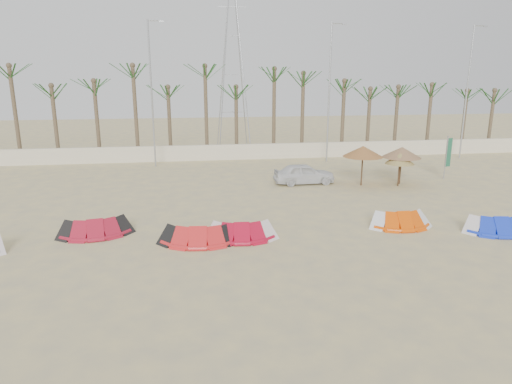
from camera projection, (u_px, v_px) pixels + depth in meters
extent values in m
plane|color=#D7C078|center=(278.00, 263.00, 17.85)|extent=(120.00, 120.00, 0.00)
cube|color=beige|center=(229.00, 152.00, 38.74)|extent=(60.00, 0.30, 1.30)
cylinder|color=brown|center=(57.00, 122.00, 37.55)|extent=(0.32, 0.32, 6.50)
ellipsoid|color=#194719|center=(53.00, 82.00, 36.73)|extent=(4.00, 4.00, 2.40)
cylinder|color=brown|center=(180.00, 120.00, 38.95)|extent=(0.32, 0.32, 6.50)
ellipsoid|color=#194719|center=(179.00, 81.00, 38.13)|extent=(4.00, 4.00, 2.40)
cylinder|color=brown|center=(294.00, 119.00, 40.35)|extent=(0.32, 0.32, 6.50)
ellipsoid|color=#194719|center=(295.00, 81.00, 39.52)|extent=(4.00, 4.00, 2.40)
cylinder|color=brown|center=(401.00, 117.00, 41.75)|extent=(0.32, 0.32, 6.50)
ellipsoid|color=#194719|center=(404.00, 81.00, 40.92)|extent=(4.00, 4.00, 2.40)
cylinder|color=brown|center=(481.00, 116.00, 42.87)|extent=(0.32, 0.32, 6.50)
ellipsoid|color=#194719|center=(486.00, 80.00, 42.04)|extent=(4.00, 4.00, 2.40)
cylinder|color=#A5A8AD|center=(152.00, 96.00, 34.75)|extent=(0.14, 0.14, 11.00)
cylinder|color=#A5A8AD|center=(154.00, 21.00, 33.45)|extent=(1.00, 0.08, 0.08)
cube|color=#A5A8AD|center=(161.00, 21.00, 33.53)|extent=(0.35, 0.14, 0.10)
cylinder|color=#A5A8AD|center=(329.00, 94.00, 36.71)|extent=(0.14, 0.14, 11.00)
cylinder|color=#A5A8AD|center=(338.00, 23.00, 35.41)|extent=(1.00, 0.08, 0.08)
cube|color=#A5A8AD|center=(344.00, 24.00, 35.49)|extent=(0.35, 0.14, 0.10)
cylinder|color=#A5A8AD|center=(467.00, 93.00, 38.39)|extent=(0.14, 0.14, 11.00)
cylinder|color=#A5A8AD|center=(480.00, 26.00, 37.08)|extent=(1.00, 0.08, 0.08)
cube|color=#A5A8AD|center=(486.00, 26.00, 37.17)|extent=(0.35, 0.14, 0.10)
cylinder|color=maroon|center=(96.00, 234.00, 20.72)|extent=(2.91, 0.74, 0.20)
cube|color=black|center=(66.00, 231.00, 20.59)|extent=(0.79, 1.19, 0.40)
cube|color=black|center=(126.00, 229.00, 20.96)|extent=(0.79, 1.19, 0.40)
cylinder|color=red|center=(199.00, 241.00, 19.82)|extent=(3.13, 0.51, 0.20)
cube|color=black|center=(166.00, 239.00, 19.68)|extent=(0.70, 1.15, 0.40)
cube|color=black|center=(231.00, 236.00, 20.07)|extent=(0.70, 1.15, 0.40)
cylinder|color=#AC0C25|center=(241.00, 238.00, 20.26)|extent=(2.81, 0.38, 0.20)
cube|color=silver|center=(213.00, 235.00, 20.14)|extent=(0.67, 1.14, 0.40)
cube|color=silver|center=(269.00, 232.00, 20.50)|extent=(0.67, 1.14, 0.40)
cylinder|color=#E54C05|center=(401.00, 226.00, 21.81)|extent=(2.62, 0.21, 0.20)
cube|color=silver|center=(377.00, 223.00, 21.70)|extent=(0.60, 1.10, 0.40)
cube|color=silver|center=(424.00, 221.00, 22.03)|extent=(0.60, 1.10, 0.40)
cylinder|color=#1531CC|center=(498.00, 232.00, 21.01)|extent=(2.68, 0.73, 0.20)
cube|color=silver|center=(473.00, 229.00, 20.90)|extent=(0.81, 1.20, 0.40)
cylinder|color=#4C331E|center=(362.00, 167.00, 29.75)|extent=(0.10, 0.10, 2.52)
cone|color=#A56835|center=(363.00, 151.00, 29.50)|extent=(2.61, 2.61, 0.70)
cylinder|color=#4C331E|center=(399.00, 170.00, 29.61)|extent=(0.10, 0.10, 2.08)
cone|color=tan|center=(400.00, 158.00, 29.41)|extent=(1.88, 1.88, 0.70)
cylinder|color=#4C331E|center=(401.00, 166.00, 30.15)|extent=(0.10, 0.10, 2.39)
cone|color=#9C714B|center=(402.00, 152.00, 29.92)|extent=(2.55, 2.55, 0.70)
cylinder|color=#A5A8AD|center=(445.00, 157.00, 31.73)|extent=(0.04, 0.04, 2.97)
cube|color=#FF52A2|center=(449.00, 152.00, 31.67)|extent=(0.41, 0.12, 1.93)
cylinder|color=#A5A8AD|center=(446.00, 158.00, 31.30)|extent=(0.04, 0.04, 3.05)
cube|color=#1D5C3F|center=(450.00, 153.00, 31.24)|extent=(0.41, 0.14, 1.98)
imported|color=silver|center=(304.00, 174.00, 30.33)|extent=(4.09, 1.77, 1.37)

